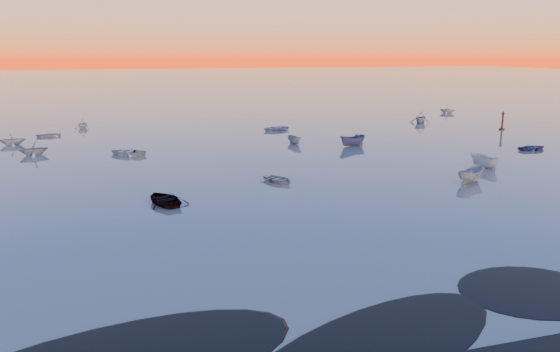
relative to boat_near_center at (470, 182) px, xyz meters
name	(u,v)px	position (x,y,z in m)	size (l,w,h in m)	color
ground	(200,110)	(-15.48, 76.00, 0.00)	(600.00, 600.00, 0.00)	#6F625C
mud_lobes	(514,317)	(-15.48, -25.00, 0.01)	(140.00, 6.00, 0.07)	black
moored_fleet	(250,143)	(-15.48, 29.00, 0.00)	(124.00, 58.00, 1.20)	beige
boat_near_center	(470,182)	(0.00, 0.00, 0.00)	(4.16, 1.76, 1.44)	gray
channel_marker	(502,122)	(28.00, 30.53, 1.27)	(0.90, 0.90, 3.21)	#47170F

